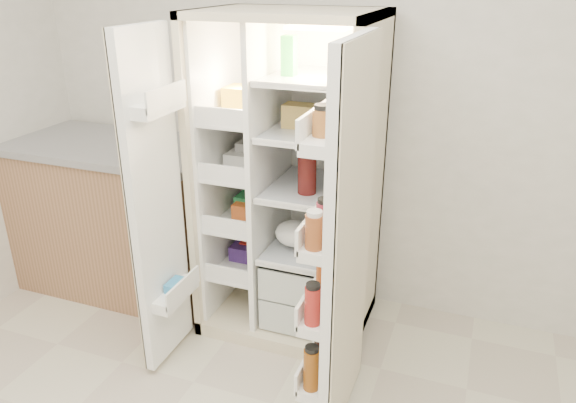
% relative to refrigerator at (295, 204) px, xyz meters
% --- Properties ---
extents(wall_back, '(4.00, 0.02, 2.70)m').
position_rel_refrigerator_xyz_m(wall_back, '(0.16, 0.35, 0.61)').
color(wall_back, silver).
rests_on(wall_back, floor).
extents(refrigerator, '(0.92, 0.70, 1.80)m').
position_rel_refrigerator_xyz_m(refrigerator, '(0.00, 0.00, 0.00)').
color(refrigerator, beige).
rests_on(refrigerator, floor).
extents(freezer_door, '(0.15, 0.40, 1.72)m').
position_rel_refrigerator_xyz_m(freezer_door, '(-0.51, -0.60, 0.15)').
color(freezer_door, white).
rests_on(freezer_door, floor).
extents(fridge_door, '(0.17, 0.58, 1.72)m').
position_rel_refrigerator_xyz_m(fridge_door, '(0.47, -0.69, 0.13)').
color(fridge_door, white).
rests_on(fridge_door, floor).
extents(kitchen_counter, '(1.37, 0.73, 0.99)m').
position_rel_refrigerator_xyz_m(kitchen_counter, '(-1.19, -0.04, -0.25)').
color(kitchen_counter, '#9D6F4E').
rests_on(kitchen_counter, floor).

